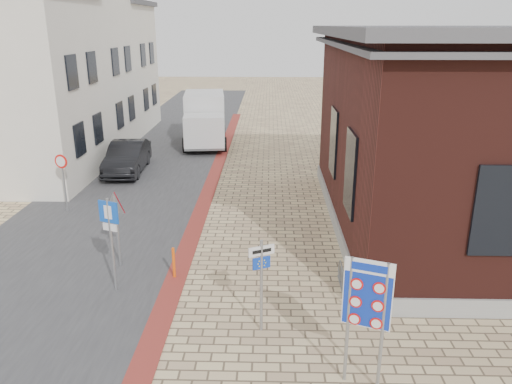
% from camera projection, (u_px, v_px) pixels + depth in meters
% --- Properties ---
extents(ground, '(120.00, 120.00, 0.00)m').
position_uv_depth(ground, '(241.00, 337.00, 11.52)').
color(ground, tan).
rests_on(ground, ground).
extents(road_strip, '(7.00, 60.00, 0.02)m').
position_uv_depth(road_strip, '(151.00, 163.00, 25.87)').
color(road_strip, '#38383A').
rests_on(road_strip, ground).
extents(curb_strip, '(0.60, 40.00, 0.02)m').
position_uv_depth(curb_strip, '(207.00, 195.00, 21.04)').
color(curb_strip, maroon).
rests_on(curb_strip, ground).
extents(townhouse_near, '(7.40, 6.40, 8.30)m').
position_uv_depth(townhouse_near, '(5.00, 89.00, 21.84)').
color(townhouse_near, silver).
rests_on(townhouse_near, ground).
extents(townhouse_mid, '(7.40, 6.40, 9.10)m').
position_uv_depth(townhouse_mid, '(59.00, 68.00, 27.40)').
color(townhouse_mid, silver).
rests_on(townhouse_mid, ground).
extents(townhouse_far, '(7.40, 6.40, 8.30)m').
position_uv_depth(townhouse_far, '(96.00, 67.00, 33.21)').
color(townhouse_far, silver).
rests_on(townhouse_far, ground).
extents(bike_rack, '(0.08, 1.80, 0.60)m').
position_uv_depth(bike_rack, '(343.00, 282.00, 13.45)').
color(bike_rack, slate).
rests_on(bike_rack, ground).
extents(sedan, '(1.82, 4.58, 1.48)m').
position_uv_depth(sedan, '(127.00, 157.00, 24.14)').
color(sedan, black).
rests_on(sedan, ground).
extents(box_truck, '(2.91, 5.91, 2.98)m').
position_uv_depth(box_truck, '(205.00, 119.00, 29.45)').
color(box_truck, slate).
rests_on(box_truck, ground).
extents(border_sign, '(0.89, 0.37, 2.75)m').
position_uv_depth(border_sign, '(367.00, 297.00, 9.40)').
color(border_sign, gray).
rests_on(border_sign, ground).
extents(essen_sign, '(0.58, 0.30, 2.31)m').
position_uv_depth(essen_sign, '(261.00, 272.00, 11.31)').
color(essen_sign, gray).
rests_on(essen_sign, ground).
extents(parking_sign, '(0.56, 0.25, 2.65)m').
position_uv_depth(parking_sign, '(110.00, 229.00, 12.96)').
color(parking_sign, gray).
rests_on(parking_sign, ground).
extents(yield_sign, '(0.76, 0.39, 2.28)m').
position_uv_depth(yield_sign, '(116.00, 211.00, 14.38)').
color(yield_sign, gray).
rests_on(yield_sign, ground).
extents(speed_sign, '(0.52, 0.16, 2.26)m').
position_uv_depth(speed_sign, '(63.00, 174.00, 18.80)').
color(speed_sign, gray).
rests_on(speed_sign, ground).
extents(bollard, '(0.08, 0.08, 0.92)m').
position_uv_depth(bollard, '(174.00, 263.00, 14.08)').
color(bollard, '#F5580C').
rests_on(bollard, ground).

